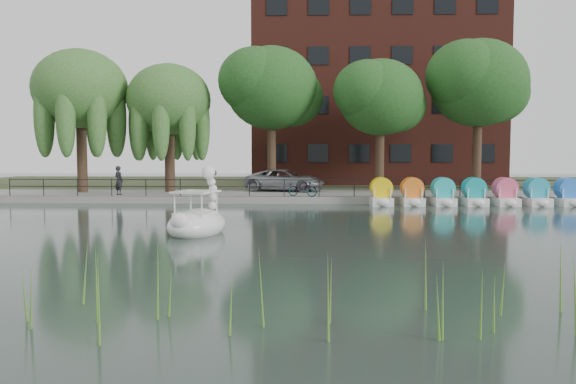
{
  "coord_description": "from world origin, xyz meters",
  "views": [
    {
      "loc": [
        1.2,
        -18.79,
        2.89
      ],
      "look_at": [
        0.5,
        4.0,
        1.3
      ],
      "focal_mm": 35.0,
      "sensor_mm": 36.0,
      "label": 1
    }
  ],
  "objects_px": {
    "pedestrian": "(119,178)",
    "bicycle": "(302,188)",
    "minivan": "(285,178)",
    "swan_boat": "(198,219)"
  },
  "relations": [
    {
      "from": "pedestrian",
      "to": "bicycle",
      "type": "bearing_deg",
      "value": -149.02
    },
    {
      "from": "bicycle",
      "to": "pedestrian",
      "type": "height_order",
      "value": "pedestrian"
    },
    {
      "from": "minivan",
      "to": "pedestrian",
      "type": "bearing_deg",
      "value": 122.89
    },
    {
      "from": "minivan",
      "to": "swan_boat",
      "type": "relative_size",
      "value": 1.82
    },
    {
      "from": "swan_boat",
      "to": "minivan",
      "type": "bearing_deg",
      "value": 98.21
    },
    {
      "from": "swan_boat",
      "to": "pedestrian",
      "type": "bearing_deg",
      "value": 135.88
    },
    {
      "from": "bicycle",
      "to": "pedestrian",
      "type": "distance_m",
      "value": 10.92
    },
    {
      "from": "bicycle",
      "to": "swan_boat",
      "type": "xyz_separation_m",
      "value": [
        -3.7,
        -12.22,
        -0.37
      ]
    },
    {
      "from": "minivan",
      "to": "swan_boat",
      "type": "bearing_deg",
      "value": -176.51
    },
    {
      "from": "minivan",
      "to": "swan_boat",
      "type": "xyz_separation_m",
      "value": [
        -2.53,
        -16.62,
        -0.69
      ]
    }
  ]
}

